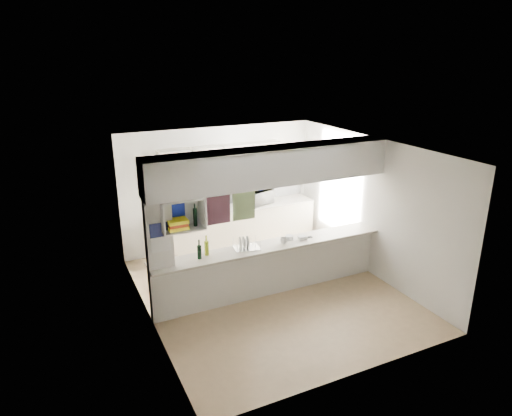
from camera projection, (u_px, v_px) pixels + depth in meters
floor at (270, 293)px, 8.07m from camera, size 4.80×4.80×0.00m
ceiling at (272, 147)px, 7.23m from camera, size 4.80×4.80×0.00m
wall_back at (219, 188)px, 9.70m from camera, size 4.20×0.00×4.20m
wall_left at (146, 246)px, 6.79m from camera, size 0.00×4.80×4.80m
wall_right at (371, 207)px, 8.51m from camera, size 0.00×4.80×4.80m
servery_partition at (262, 205)px, 7.46m from camera, size 4.20×0.50×2.60m
cubby_shelf at (180, 216)px, 6.83m from camera, size 0.65×0.35×0.50m
kitchen_run at (231, 211)px, 9.69m from camera, size 3.60×0.63×2.24m
microwave at (259, 197)px, 9.85m from camera, size 0.64×0.52×0.31m
bowl at (260, 189)px, 9.77m from camera, size 0.23×0.23×0.06m
dish_rack at (246, 243)px, 7.61m from camera, size 0.47×0.38×0.23m
cup at (284, 241)px, 7.78m from camera, size 0.15×0.15×0.10m
wine_bottles at (203, 250)px, 7.28m from camera, size 0.22×0.15×0.34m
plastic_tubs at (295, 238)px, 7.99m from camera, size 0.49×0.22×0.07m
utensil_jar at (201, 209)px, 9.38m from camera, size 0.09×0.09×0.13m
knife_block at (217, 204)px, 9.54m from camera, size 0.11×0.10×0.20m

